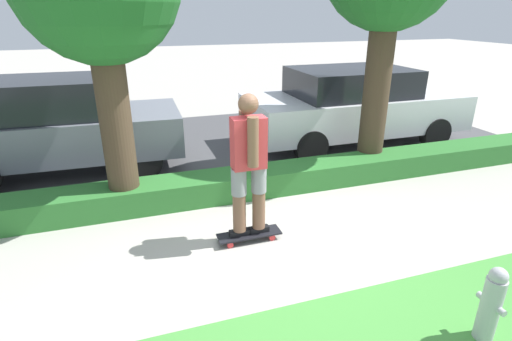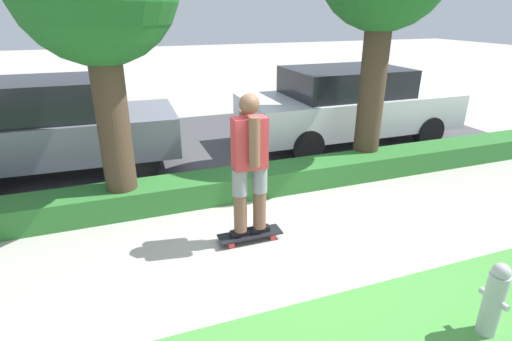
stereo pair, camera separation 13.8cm
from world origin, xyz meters
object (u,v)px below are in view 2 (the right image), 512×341
at_px(fire_hydrant, 494,300).
at_px(skateboard, 250,235).
at_px(parked_car_middle, 348,104).
at_px(parked_car_front, 55,127).
at_px(skater_person, 250,164).

bearing_deg(fire_hydrant, skateboard, 124.01).
bearing_deg(parked_car_middle, skateboard, -136.37).
height_order(skateboard, fire_hydrant, fire_hydrant).
bearing_deg(fire_hydrant, parked_car_front, 125.42).
height_order(skateboard, parked_car_middle, parked_car_middle).
height_order(parked_car_front, fire_hydrant, parked_car_front).
bearing_deg(parked_car_front, parked_car_middle, 1.11).
xyz_separation_m(skater_person, fire_hydrant, (1.48, -2.19, -0.67)).
bearing_deg(fire_hydrant, skater_person, 124.01).
distance_m(parked_car_front, fire_hydrant, 6.67).
bearing_deg(skater_person, fire_hydrant, -55.99).
height_order(parked_car_middle, fire_hydrant, parked_car_middle).
height_order(skater_person, parked_car_front, skater_person).
xyz_separation_m(skater_person, parked_car_front, (-2.38, 3.23, -0.19)).
relative_size(parked_car_front, parked_car_middle, 0.86).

